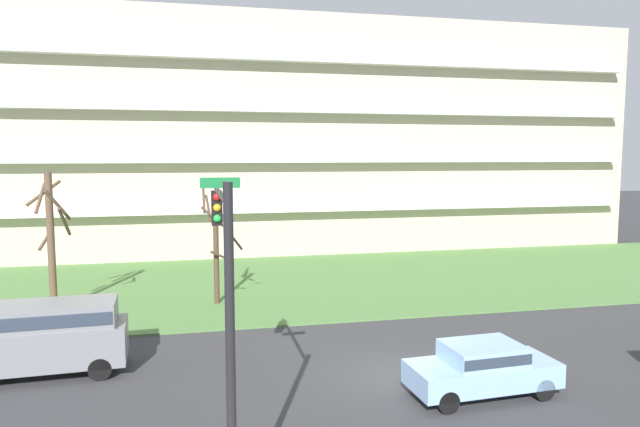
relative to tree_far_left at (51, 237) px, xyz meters
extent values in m
plane|color=#38383A|center=(12.43, -10.28, -3.47)|extent=(160.00, 160.00, 0.00)
cube|color=#547F42|center=(12.43, 3.72, -3.43)|extent=(80.00, 16.00, 0.08)
cube|color=beige|center=(12.43, 17.09, 4.88)|extent=(53.22, 10.73, 16.70)
cube|color=silver|center=(12.43, 11.27, -0.13)|extent=(51.09, 0.90, 0.24)
cube|color=silver|center=(12.43, 11.27, 3.21)|extent=(51.09, 0.90, 0.24)
cube|color=silver|center=(12.43, 11.27, 6.55)|extent=(51.09, 0.90, 0.24)
cube|color=silver|center=(12.43, 11.27, 9.89)|extent=(51.09, 0.90, 0.24)
cylinder|color=brown|center=(-0.01, -0.02, -0.30)|extent=(0.32, 0.32, 6.33)
cylinder|color=brown|center=(-0.37, 0.62, 1.91)|extent=(1.43, 0.89, 1.16)
cylinder|color=brown|center=(-0.33, 0.11, -0.26)|extent=(0.41, 0.78, 0.65)
cylinder|color=brown|center=(0.43, -0.40, 1.43)|extent=(0.95, 1.05, 1.42)
cylinder|color=brown|center=(0.60, -0.10, 0.67)|extent=(0.32, 1.34, 1.38)
cylinder|color=brown|center=(-0.38, 0.11, 1.73)|extent=(0.42, 0.91, 1.35)
cylinder|color=#4C3828|center=(7.19, -0.05, -1.10)|extent=(0.26, 0.26, 4.74)
cylinder|color=#4C3828|center=(6.67, -0.06, 1.62)|extent=(0.13, 1.14, 1.35)
cylinder|color=#4C3828|center=(7.31, -0.44, -1.03)|extent=(0.86, 0.37, 0.51)
cylinder|color=#4C3828|center=(8.01, -0.46, -0.29)|extent=(0.95, 1.74, 1.31)
cylinder|color=#4C3828|center=(6.87, -0.14, 1.15)|extent=(0.32, 0.77, 1.23)
cylinder|color=#4C3828|center=(7.06, -0.56, 0.77)|extent=(1.12, 0.40, 1.01)
cube|color=slate|center=(1.31, -7.78, -2.48)|extent=(5.29, 2.25, 1.25)
cube|color=slate|center=(1.31, -7.78, -1.48)|extent=(4.68, 2.06, 0.75)
cube|color=#2D3847|center=(1.31, -7.78, -1.48)|extent=(4.59, 2.10, 0.41)
cylinder|color=black|center=(3.17, -8.58, -3.11)|extent=(0.73, 0.26, 0.72)
cylinder|color=black|center=(3.09, -6.80, -3.11)|extent=(0.73, 0.26, 0.72)
cube|color=#8CB2E0|center=(14.38, -12.28, -2.80)|extent=(4.49, 2.05, 0.70)
cube|color=#8CB2E0|center=(14.38, -12.28, -2.17)|extent=(2.29, 1.78, 0.55)
cube|color=#2D3847|center=(14.38, -12.28, -2.17)|extent=(2.25, 1.81, 0.30)
cylinder|color=black|center=(15.87, -11.40, -3.15)|extent=(0.65, 0.26, 0.64)
cylinder|color=black|center=(15.96, -12.98, -3.15)|extent=(0.65, 0.26, 0.64)
cylinder|color=black|center=(12.79, -11.58, -3.15)|extent=(0.65, 0.26, 0.64)
cylinder|color=black|center=(12.88, -13.15, -3.15)|extent=(0.65, 0.26, 0.64)
cylinder|color=black|center=(6.75, -16.88, -0.16)|extent=(0.18, 0.18, 6.62)
cylinder|color=black|center=(6.75, -14.35, 2.75)|extent=(0.12, 5.06, 0.12)
cube|color=black|center=(6.75, -12.12, 2.25)|extent=(0.28, 0.28, 0.90)
sphere|color=red|center=(6.75, -12.27, 2.55)|extent=(0.20, 0.20, 0.20)
sphere|color=#F2A519|center=(6.75, -12.27, 2.27)|extent=(0.20, 0.20, 0.20)
sphere|color=green|center=(6.75, -12.27, 1.99)|extent=(0.20, 0.20, 0.20)
cube|color=#197238|center=(6.75, -14.10, 3.00)|extent=(0.90, 0.04, 0.24)
camera|label=1|loc=(6.12, -27.26, 3.63)|focal=32.36mm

